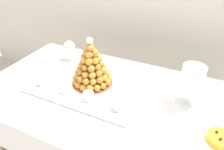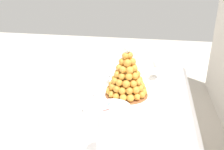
{
  "view_description": "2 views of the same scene",
  "coord_description": "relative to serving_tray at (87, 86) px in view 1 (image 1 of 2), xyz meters",
  "views": [
    {
      "loc": [
        0.34,
        -0.8,
        1.48
      ],
      "look_at": [
        -0.01,
        -0.04,
        0.92
      ],
      "focal_mm": 30.75,
      "sensor_mm": 36.0,
      "label": 1
    },
    {
      "loc": [
        0.96,
        0.24,
        1.33
      ],
      "look_at": [
        0.03,
        0.0,
        0.97
      ],
      "focal_mm": 33.93,
      "sensor_mm": 36.0,
      "label": 2
    }
  ],
  "objects": [
    {
      "name": "serving_tray",
      "position": [
        0.0,
        0.0,
        0.0
      ],
      "size": [
        0.68,
        0.42,
        0.02
      ],
      "color": "white",
      "rests_on": "buffet_table"
    },
    {
      "name": "dessert_cup_mid_left",
      "position": [
        -0.08,
        -0.11,
        0.03
      ],
      "size": [
        0.05,
        0.05,
        0.05
      ],
      "color": "silver",
      "rests_on": "serving_tray"
    },
    {
      "name": "dessert_cup_mid_right",
      "position": [
        0.26,
        -0.11,
        0.03
      ],
      "size": [
        0.06,
        0.06,
        0.06
      ],
      "color": "silver",
      "rests_on": "serving_tray"
    },
    {
      "name": "croquembouche",
      "position": [
        0.01,
        0.04,
        0.12
      ],
      "size": [
        0.26,
        0.26,
        0.3
      ],
      "color": "brown",
      "rests_on": "serving_tray"
    },
    {
      "name": "buffet_table",
      "position": [
        0.2,
        0.0,
        -0.09
      ],
      "size": [
        1.68,
        0.86,
        0.76
      ],
      "color": "brown",
      "rests_on": "ground_plane"
    },
    {
      "name": "wine_glass",
      "position": [
        -0.27,
        0.22,
        0.12
      ],
      "size": [
        0.08,
        0.08,
        0.17
      ],
      "color": "silver",
      "rests_on": "buffet_table"
    },
    {
      "name": "dessert_cup_centre",
      "position": [
        0.08,
        -0.11,
        0.03
      ],
      "size": [
        0.06,
        0.06,
        0.05
      ],
      "color": "silver",
      "rests_on": "serving_tray"
    },
    {
      "name": "macaron_goblet",
      "position": [
        0.57,
        0.1,
        0.15
      ],
      "size": [
        0.12,
        0.12,
        0.25
      ],
      "color": "white",
      "rests_on": "buffet_table"
    },
    {
      "name": "fruit_tart_plate",
      "position": [
        0.74,
        -0.11,
        0.01
      ],
      "size": [
        0.19,
        0.19,
        0.05
      ],
      "color": "white",
      "rests_on": "buffet_table"
    },
    {
      "name": "dessert_cup_left",
      "position": [
        -0.26,
        -0.1,
        0.03
      ],
      "size": [
        0.06,
        0.06,
        0.05
      ],
      "color": "silver",
      "rests_on": "serving_tray"
    }
  ]
}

